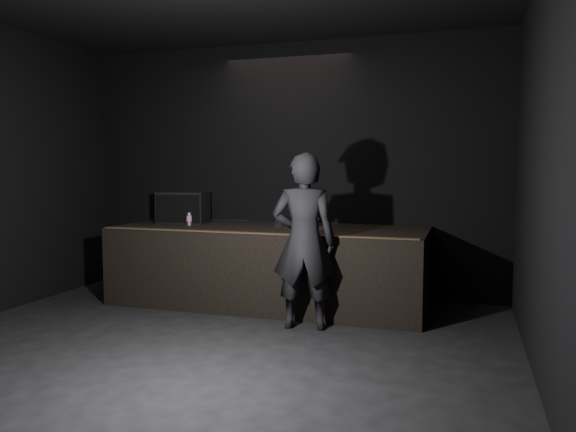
% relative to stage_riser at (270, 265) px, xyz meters
% --- Properties ---
extents(ground, '(7.00, 7.00, 0.00)m').
position_rel_stage_riser_xyz_m(ground, '(0.00, -2.73, -0.50)').
color(ground, black).
rests_on(ground, ground).
extents(room_walls, '(6.10, 7.10, 3.52)m').
position_rel_stage_riser_xyz_m(room_walls, '(0.00, -2.73, 1.52)').
color(room_walls, black).
rests_on(room_walls, ground).
extents(stage_riser, '(4.00, 1.50, 1.00)m').
position_rel_stage_riser_xyz_m(stage_riser, '(0.00, 0.00, 0.00)').
color(stage_riser, black).
rests_on(stage_riser, ground).
extents(riser_lip, '(3.92, 0.10, 0.01)m').
position_rel_stage_riser_xyz_m(riser_lip, '(0.00, -0.71, 0.51)').
color(riser_lip, brown).
rests_on(riser_lip, stage_riser).
extents(stage_monitor, '(0.71, 0.57, 0.43)m').
position_rel_stage_riser_xyz_m(stage_monitor, '(-1.31, 0.14, 0.72)').
color(stage_monitor, black).
rests_on(stage_monitor, stage_riser).
extents(cable, '(0.98, 0.26, 0.02)m').
position_rel_stage_riser_xyz_m(cable, '(-1.03, 0.54, 0.51)').
color(cable, black).
rests_on(cable, stage_riser).
extents(laptop, '(0.31, 0.28, 0.21)m').
position_rel_stage_riser_xyz_m(laptop, '(0.42, 0.24, 0.55)').
color(laptop, white).
rests_on(laptop, stage_riser).
extents(beer_can, '(0.07, 0.07, 0.17)m').
position_rel_stage_riser_xyz_m(beer_can, '(-1.10, -0.11, 0.58)').
color(beer_can, silver).
rests_on(beer_can, stage_riser).
extents(plastic_cup, '(0.09, 0.09, 0.11)m').
position_rel_stage_riser_xyz_m(plastic_cup, '(0.15, -0.09, 0.55)').
color(plastic_cup, white).
rests_on(plastic_cup, stage_riser).
extents(wii_remote, '(0.09, 0.16, 0.03)m').
position_rel_stage_riser_xyz_m(wii_remote, '(0.97, -0.65, 0.51)').
color(wii_remote, white).
rests_on(wii_remote, stage_riser).
extents(person, '(0.77, 0.57, 1.93)m').
position_rel_stage_riser_xyz_m(person, '(0.74, -0.95, 0.46)').
color(person, black).
rests_on(person, ground).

